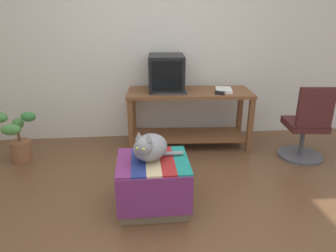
# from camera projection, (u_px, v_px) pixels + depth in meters

# --- Properties ---
(ground_plane) EXTENTS (14.00, 14.00, 0.00)m
(ground_plane) POSITION_uv_depth(u_px,v_px,m) (172.00, 226.00, 2.47)
(ground_plane) COLOR brown
(back_wall) EXTENTS (8.00, 0.10, 2.60)m
(back_wall) POSITION_uv_depth(u_px,v_px,m) (156.00, 40.00, 3.93)
(back_wall) COLOR silver
(back_wall) RESTS_ON ground_plane
(desk) EXTENTS (1.55, 0.68, 0.73)m
(desk) POSITION_uv_depth(u_px,v_px,m) (189.00, 109.00, 3.82)
(desk) COLOR brown
(desk) RESTS_ON ground_plane
(tv_monitor) EXTENTS (0.45, 0.54, 0.43)m
(tv_monitor) POSITION_uv_depth(u_px,v_px,m) (166.00, 73.00, 3.72)
(tv_monitor) COLOR black
(tv_monitor) RESTS_ON desk
(keyboard) EXTENTS (0.41, 0.19, 0.02)m
(keyboard) POSITION_uv_depth(u_px,v_px,m) (170.00, 93.00, 3.61)
(keyboard) COLOR #333338
(keyboard) RESTS_ON desk
(book) EXTENTS (0.23, 0.28, 0.04)m
(book) POSITION_uv_depth(u_px,v_px,m) (224.00, 90.00, 3.71)
(book) COLOR white
(book) RESTS_ON desk
(ottoman_with_blanket) EXTENTS (0.61, 0.56, 0.45)m
(ottoman_with_blanket) POSITION_uv_depth(u_px,v_px,m) (153.00, 184.00, 2.64)
(ottoman_with_blanket) COLOR #7A664C
(ottoman_with_blanket) RESTS_ON ground_plane
(cat) EXTENTS (0.48, 0.43, 0.29)m
(cat) POSITION_uv_depth(u_px,v_px,m) (150.00, 147.00, 2.55)
(cat) COLOR gray
(cat) RESTS_ON ottoman_with_blanket
(potted_plant) EXTENTS (0.45, 0.33, 0.60)m
(potted_plant) POSITION_uv_depth(u_px,v_px,m) (18.00, 139.00, 3.47)
(potted_plant) COLOR brown
(potted_plant) RESTS_ON ground_plane
(office_chair) EXTENTS (0.52, 0.52, 0.89)m
(office_chair) POSITION_uv_depth(u_px,v_px,m) (306.00, 128.00, 3.49)
(office_chair) COLOR #4C4C51
(office_chair) RESTS_ON ground_plane
(stapler) EXTENTS (0.11, 0.09, 0.04)m
(stapler) POSITION_uv_depth(u_px,v_px,m) (220.00, 93.00, 3.57)
(stapler) COLOR black
(stapler) RESTS_ON desk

